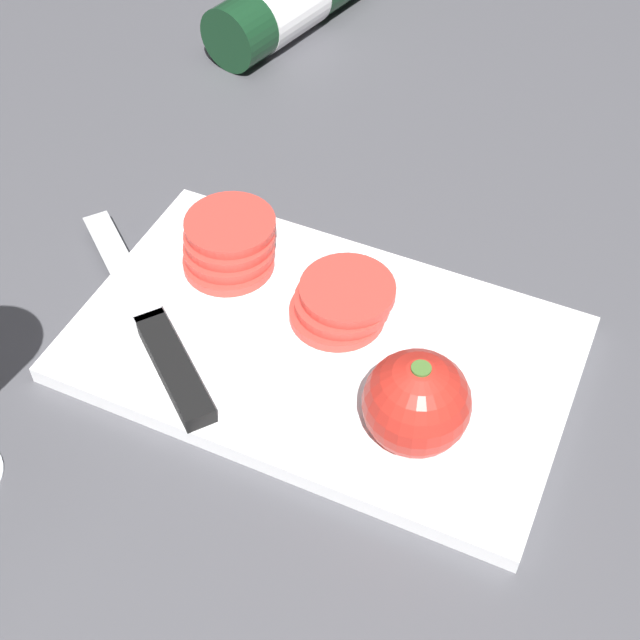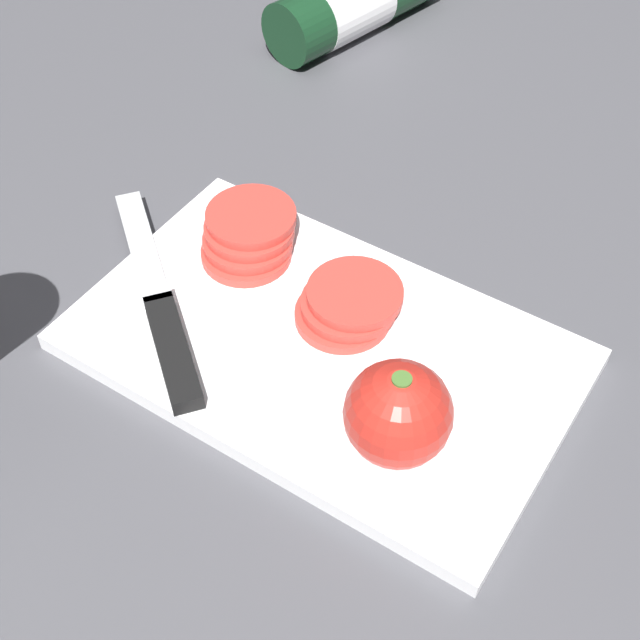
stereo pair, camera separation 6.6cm
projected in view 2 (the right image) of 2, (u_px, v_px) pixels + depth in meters
The scene contains 6 objects.
ground_plane at pixel (391, 390), 0.68m from camera, with size 3.00×3.00×0.00m, color #4C4C51.
cutting_board at pixel (320, 352), 0.69m from camera, with size 0.38×0.23×0.02m.
whole_tomato at pixel (398, 414), 0.60m from camera, with size 0.08×0.08×0.08m.
knife at pixel (167, 331), 0.69m from camera, with size 0.21×0.18×0.01m.
tomato_slice_stack_near at pixel (349, 304), 0.70m from camera, with size 0.08×0.09×0.02m.
tomato_slice_stack_far at pixel (249, 235), 0.75m from camera, with size 0.08×0.09×0.03m.
Camera 2 is at (-0.18, 0.38, 0.54)m, focal length 50.00 mm.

